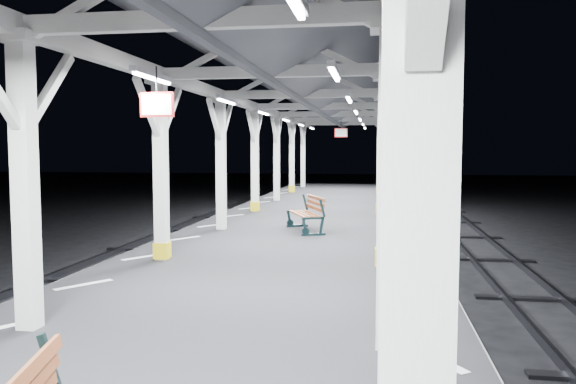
# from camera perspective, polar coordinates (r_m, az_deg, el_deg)

# --- Properties ---
(ground) EXTENTS (120.00, 120.00, 0.00)m
(ground) POSITION_cam_1_polar(r_m,az_deg,el_deg) (8.50, -4.59, -16.57)
(ground) COLOR black
(ground) RESTS_ON ground
(platform) EXTENTS (6.00, 50.00, 1.00)m
(platform) POSITION_cam_1_polar(r_m,az_deg,el_deg) (8.34, -4.61, -13.36)
(platform) COLOR black
(platform) RESTS_ON ground
(hazard_stripes_left) EXTENTS (1.00, 48.00, 0.01)m
(hazard_stripes_left) POSITION_cam_1_polar(r_m,az_deg,el_deg) (9.08, -20.03, -8.84)
(hazard_stripes_left) COLOR silver
(hazard_stripes_left) RESTS_ON platform
(hazard_stripes_right) EXTENTS (1.00, 48.00, 0.01)m
(hazard_stripes_right) POSITION_cam_1_polar(r_m,az_deg,el_deg) (8.00, 12.99, -10.47)
(hazard_stripes_right) COLOR silver
(hazard_stripes_right) RESTS_ON platform
(canopy) EXTENTS (5.40, 49.00, 4.65)m
(canopy) POSITION_cam_1_polar(r_m,az_deg,el_deg) (8.07, -4.82, 15.22)
(canopy) COLOR silver
(canopy) RESTS_ON platform
(bench_mid) EXTENTS (1.15, 1.71, 0.87)m
(bench_mid) POSITION_cam_1_polar(r_m,az_deg,el_deg) (13.94, 2.10, -2.09)
(bench_mid) COLOR black
(bench_mid) RESTS_ON platform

